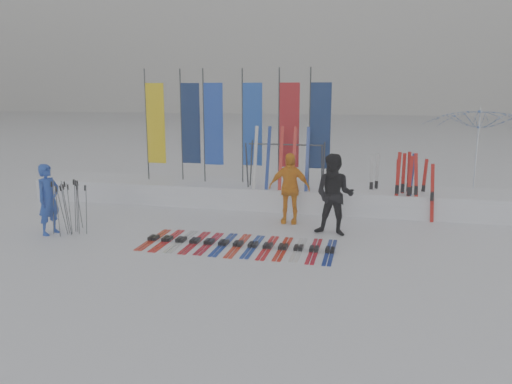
% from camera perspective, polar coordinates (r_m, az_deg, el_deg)
% --- Properties ---
extents(ground, '(120.00, 120.00, 0.00)m').
position_cam_1_polar(ground, '(9.77, -3.29, -7.54)').
color(ground, white).
rests_on(ground, ground).
extents(snow_bank, '(14.00, 1.60, 0.60)m').
position_cam_1_polar(snow_bank, '(14.01, 1.97, -0.38)').
color(snow_bank, white).
rests_on(snow_bank, ground).
extents(person_blue, '(0.49, 0.65, 1.60)m').
position_cam_1_polar(person_blue, '(12.07, -22.62, -0.79)').
color(person_blue, '#1E43B1').
rests_on(person_blue, ground).
extents(person_black, '(0.99, 0.82, 1.83)m').
position_cam_1_polar(person_black, '(11.19, 8.95, -0.34)').
color(person_black, black).
rests_on(person_black, ground).
extents(person_yellow, '(1.01, 0.42, 1.72)m').
position_cam_1_polar(person_yellow, '(12.13, 3.81, 0.44)').
color(person_yellow, orange).
rests_on(person_yellow, ground).
extents(tent_canopy, '(4.01, 4.04, 2.79)m').
position_cam_1_polar(tent_canopy, '(15.34, 24.06, 3.82)').
color(tent_canopy, white).
rests_on(tent_canopy, ground).
extents(ski_row, '(3.98, 1.68, 0.07)m').
position_cam_1_polar(ski_row, '(10.49, -2.00, -5.98)').
color(ski_row, red).
rests_on(ski_row, ground).
extents(pole_cluster, '(0.85, 0.85, 1.25)m').
position_cam_1_polar(pole_cluster, '(11.97, -20.49, -1.73)').
color(pole_cluster, '#595B60').
rests_on(pole_cluster, ground).
extents(feather_flags, '(5.34, 0.23, 3.20)m').
position_cam_1_polar(feather_flags, '(14.14, -2.48, 7.69)').
color(feather_flags, '#383A3F').
rests_on(feather_flags, ground).
extents(ski_rack, '(2.04, 0.80, 1.23)m').
position_cam_1_polar(ski_rack, '(13.36, 3.39, 3.74)').
color(ski_rack, '#383A3F').
rests_on(ski_rack, ground).
extents(upright_skis, '(1.54, 1.07, 1.70)m').
position_cam_1_polar(upright_skis, '(13.26, 16.57, 0.63)').
color(upright_skis, red).
rests_on(upright_skis, ground).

